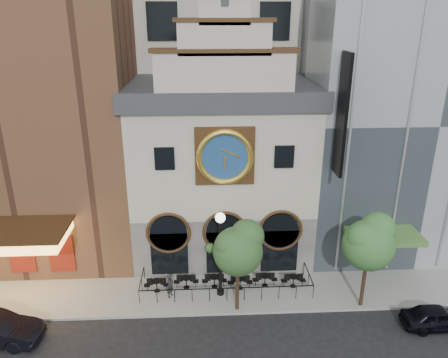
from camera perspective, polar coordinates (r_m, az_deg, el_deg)
ground at (r=26.81m, az=0.55°, el=-17.38°), size 120.00×120.00×0.00m
sidewalk at (r=28.76m, az=0.24°, el=-14.17°), size 44.00×5.00×0.15m
clock_building at (r=30.48m, az=-0.29°, el=1.97°), size 12.60×8.78×18.65m
theater_building at (r=33.28m, az=-24.04°, el=12.31°), size 14.00×15.60×25.00m
retail_building at (r=34.69m, az=21.76°, el=8.77°), size 14.00×14.40×20.00m
cafe_railing at (r=28.46m, az=0.24°, el=-13.31°), size 10.60×2.60×0.90m
bistro_0 at (r=28.51m, az=-8.78°, el=-13.49°), size 1.58×0.68×0.90m
bistro_1 at (r=28.59m, az=-4.96°, el=-13.19°), size 1.58×0.68×0.90m
bistro_2 at (r=28.57m, az=-1.26°, el=-13.12°), size 1.58×0.68×0.90m
bistro_3 at (r=28.44m, az=2.12°, el=-13.31°), size 1.58×0.68×0.90m
bistro_4 at (r=28.79m, az=5.38°, el=-12.93°), size 1.58×0.68×0.90m
bistro_5 at (r=28.93m, az=9.05°, el=-12.94°), size 1.58×0.68×0.90m
car_right at (r=28.26m, az=26.10°, el=-15.91°), size 3.95×1.60×1.34m
pedestrian at (r=27.77m, az=-7.06°, el=-13.68°), size 0.58×0.67×1.54m
lamppost at (r=26.33m, az=-0.48°, el=-8.66°), size 1.79×0.62×5.60m
tree_left at (r=24.78m, az=1.94°, el=-8.90°), size 2.94×2.83×5.66m
tree_right at (r=26.34m, az=18.50°, el=-7.70°), size 3.06×2.95×5.90m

